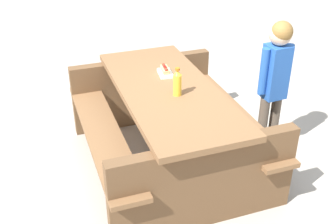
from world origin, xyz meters
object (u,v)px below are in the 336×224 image
(soda_bottle, at_px, (177,83))
(hotdog_tray, at_px, (165,71))
(picnic_table, at_px, (168,120))
(child_in_coat, at_px, (275,72))

(soda_bottle, height_order, hotdog_tray, soda_bottle)
(picnic_table, relative_size, hotdog_tray, 10.83)
(soda_bottle, relative_size, hotdog_tray, 1.15)
(picnic_table, relative_size, child_in_coat, 1.74)
(hotdog_tray, bearing_deg, soda_bottle, -165.34)
(picnic_table, bearing_deg, hotdog_tray, 5.81)
(soda_bottle, xyz_separation_m, child_in_coat, (0.33, -0.84, -0.06))
(soda_bottle, bearing_deg, picnic_table, 30.89)
(picnic_table, relative_size, soda_bottle, 9.41)
(hotdog_tray, relative_size, child_in_coat, 0.16)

